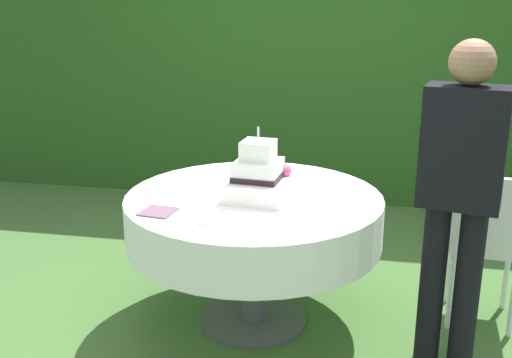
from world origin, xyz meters
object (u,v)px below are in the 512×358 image
at_px(serving_plate_near, 311,180).
at_px(serving_plate_far, 306,220).
at_px(standing_person, 459,190).
at_px(cake_table, 254,219).
at_px(garden_chair, 487,235).
at_px(napkin_stack, 158,212).
at_px(serving_plate_right, 163,192).
at_px(serving_plate_left, 210,220).
at_px(wedding_cake, 259,178).

xyz_separation_m(serving_plate_near, serving_plate_far, (0.05, -0.66, 0.00)).
relative_size(serving_plate_near, standing_person, 0.06).
bearing_deg(cake_table, serving_plate_far, -45.66).
relative_size(garden_chair, standing_person, 0.56).
bearing_deg(cake_table, napkin_stack, -139.97).
bearing_deg(serving_plate_near, garden_chair, -8.09).
xyz_separation_m(serving_plate_near, serving_plate_right, (-0.76, -0.38, 0.00)).
relative_size(cake_table, standing_person, 0.86).
bearing_deg(serving_plate_left, napkin_stack, 167.60).
xyz_separation_m(wedding_cake, serving_plate_left, (-0.16, -0.37, -0.11)).
bearing_deg(standing_person, serving_plate_near, 140.83).
height_order(cake_table, napkin_stack, napkin_stack).
height_order(wedding_cake, serving_plate_left, wedding_cake).
bearing_deg(serving_plate_left, garden_chair, 23.81).
distance_m(napkin_stack, garden_chair, 1.75).
bearing_deg(napkin_stack, cake_table, 40.03).
relative_size(serving_plate_near, serving_plate_far, 0.94).
bearing_deg(serving_plate_left, serving_plate_far, 10.65).
distance_m(wedding_cake, serving_plate_near, 0.45).
xyz_separation_m(cake_table, standing_person, (1.00, -0.27, 0.31)).
bearing_deg(serving_plate_right, cake_table, 5.83).
relative_size(wedding_cake, serving_plate_right, 2.66).
xyz_separation_m(wedding_cake, napkin_stack, (-0.45, -0.31, -0.11)).
bearing_deg(napkin_stack, wedding_cake, 34.80).
bearing_deg(napkin_stack, garden_chair, 18.15).
bearing_deg(standing_person, napkin_stack, -176.79).
height_order(serving_plate_right, garden_chair, garden_chair).
bearing_deg(standing_person, cake_table, 165.14).
distance_m(cake_table, wedding_cake, 0.25).
bearing_deg(wedding_cake, serving_plate_right, -178.49).
bearing_deg(serving_plate_left, standing_person, 7.12).
bearing_deg(garden_chair, serving_plate_right, -171.96).
bearing_deg(wedding_cake, standing_person, -13.33).
bearing_deg(serving_plate_right, napkin_stack, -74.59).
xyz_separation_m(cake_table, serving_plate_far, (0.32, -0.32, 0.14)).
relative_size(serving_plate_near, garden_chair, 0.12).
distance_m(wedding_cake, serving_plate_far, 0.42).
xyz_separation_m(cake_table, serving_plate_left, (-0.13, -0.41, 0.14)).
bearing_deg(serving_plate_far, wedding_cake, 134.55).
distance_m(cake_table, serving_plate_right, 0.51).
bearing_deg(standing_person, wedding_cake, 166.67).
relative_size(wedding_cake, serving_plate_near, 3.72).
xyz_separation_m(serving_plate_right, napkin_stack, (0.08, -0.30, -0.00)).
bearing_deg(serving_plate_far, napkin_stack, -178.29).
bearing_deg(garden_chair, serving_plate_far, -150.57).
distance_m(cake_table, standing_person, 1.09).
xyz_separation_m(serving_plate_left, standing_person, (1.13, 0.14, 0.18)).
xyz_separation_m(serving_plate_left, serving_plate_right, (-0.36, 0.36, 0.00)).
height_order(serving_plate_near, garden_chair, garden_chair).
height_order(serving_plate_left, serving_plate_right, same).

